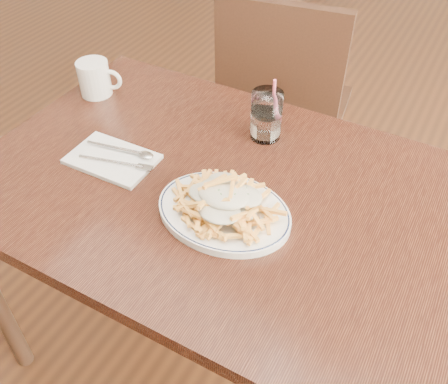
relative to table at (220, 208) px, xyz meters
The scene contains 9 objects.
floor 0.67m from the table, ahead, with size 7.00×7.00×0.00m, color black.
table is the anchor object (origin of this frame).
chair_far 0.75m from the table, 101.03° to the left, with size 0.49×0.49×0.94m.
fries_plate 0.14m from the table, 55.32° to the right, with size 0.34×0.30×0.02m.
loaded_fries 0.17m from the table, 55.32° to the right, with size 0.25×0.22×0.07m.
napkin 0.30m from the table, 169.40° to the right, with size 0.21×0.14×0.01m, color white.
cutlery 0.30m from the table, behind, with size 0.22×0.12×0.01m.
water_glass 0.26m from the table, 87.25° to the left, with size 0.08×0.08×0.18m.
coffee_mug 0.56m from the table, 160.86° to the left, with size 0.13×0.09×0.10m.
Camera 1 is at (0.44, -0.77, 1.54)m, focal length 40.00 mm.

